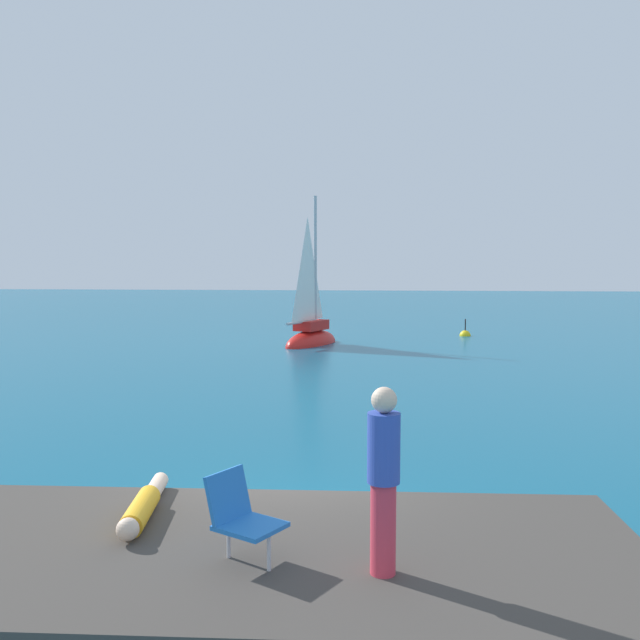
% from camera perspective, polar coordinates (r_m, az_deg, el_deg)
% --- Properties ---
extents(ground_plane, '(160.00, 160.00, 0.00)m').
position_cam_1_polar(ground_plane, '(9.83, -3.12, -17.41)').
color(ground_plane, '#0F5675').
extents(shore_ledge, '(7.42, 3.47, 1.05)m').
position_cam_1_polar(shore_ledge, '(7.08, -4.89, -21.99)').
color(shore_ledge, '#423D38').
rests_on(shore_ledge, ground).
extents(boulder_seaward, '(1.59, 1.89, 1.02)m').
position_cam_1_polar(boulder_seaward, '(8.69, 1.13, -20.51)').
color(boulder_seaward, '#3B3733').
rests_on(boulder_seaward, ground).
extents(boulder_inland, '(1.23, 1.10, 0.68)m').
position_cam_1_polar(boulder_inland, '(8.95, 15.56, -19.91)').
color(boulder_inland, '#423436').
rests_on(boulder_inland, ground).
extents(sailboat_near, '(2.79, 4.03, 7.30)m').
position_cam_1_polar(sailboat_near, '(30.96, -0.74, -1.31)').
color(sailboat_near, red).
rests_on(sailboat_near, ground).
extents(person_sunbather, '(0.41, 1.76, 0.25)m').
position_cam_1_polar(person_sunbather, '(7.70, -14.38, -14.68)').
color(person_sunbather, gold).
rests_on(person_sunbather, shore_ledge).
extents(person_standing, '(0.28, 0.28, 1.62)m').
position_cam_1_polar(person_standing, '(6.02, 5.26, -12.62)').
color(person_standing, '#DB384C').
rests_on(person_standing, shore_ledge).
extents(beach_chair, '(0.75, 0.71, 0.80)m').
position_cam_1_polar(beach_chair, '(6.40, -6.59, -15.56)').
color(beach_chair, blue).
rests_on(beach_chair, shore_ledge).
extents(marker_buoy, '(0.56, 0.56, 1.13)m').
position_cam_1_polar(marker_buoy, '(35.37, 11.88, -1.28)').
color(marker_buoy, yellow).
rests_on(marker_buoy, ground).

